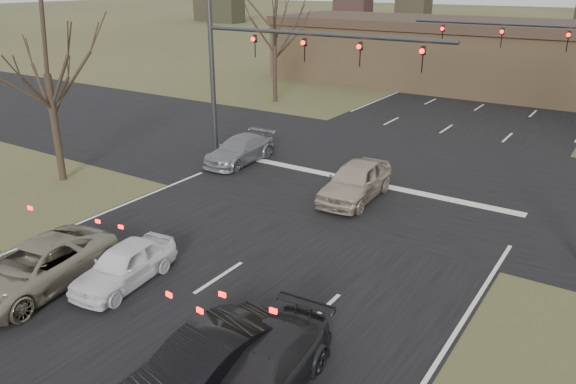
% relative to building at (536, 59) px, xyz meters
% --- Properties ---
extents(ground, '(360.00, 360.00, 0.00)m').
position_rel_building_xyz_m(ground, '(-2.00, -38.00, -2.67)').
color(ground, '#474B28').
rests_on(ground, ground).
extents(road_main, '(14.00, 300.00, 0.02)m').
position_rel_building_xyz_m(road_main, '(-2.00, 22.00, -2.66)').
color(road_main, black).
rests_on(road_main, ground).
extents(road_cross, '(200.00, 14.00, 0.02)m').
position_rel_building_xyz_m(road_cross, '(-2.00, -23.00, -2.65)').
color(road_cross, black).
rests_on(road_cross, ground).
extents(building, '(42.40, 10.40, 5.30)m').
position_rel_building_xyz_m(building, '(0.00, 0.00, 0.00)').
color(building, olive).
rests_on(building, ground).
extents(mast_arm_near, '(12.12, 0.24, 8.00)m').
position_rel_building_xyz_m(mast_arm_near, '(-7.23, -25.00, 2.41)').
color(mast_arm_near, '#383A3D').
rests_on(mast_arm_near, ground).
extents(mast_arm_far, '(11.12, 0.24, 8.00)m').
position_rel_building_xyz_m(mast_arm_far, '(4.18, -15.00, 2.35)').
color(mast_arm_far, '#383A3D').
rests_on(mast_arm_far, ground).
extents(tree_left_near, '(5.10, 5.10, 8.50)m').
position_rel_building_xyz_m(tree_left_near, '(-13.50, -32.00, 3.90)').
color(tree_left_near, black).
rests_on(tree_left_near, ground).
extents(car_silver_suv, '(2.82, 5.17, 1.37)m').
position_rel_building_xyz_m(car_silver_suv, '(-6.00, -38.32, -1.98)').
color(car_silver_suv, gray).
rests_on(car_silver_suv, ground).
extents(car_white_sedan, '(1.84, 3.71, 1.22)m').
position_rel_building_xyz_m(car_white_sedan, '(-4.11, -36.72, -2.06)').
color(car_white_sedan, white).
rests_on(car_white_sedan, ground).
extents(car_black_hatch, '(1.95, 4.46, 1.42)m').
position_rel_building_xyz_m(car_black_hatch, '(1.00, -38.96, -1.95)').
color(car_black_hatch, black).
rests_on(car_black_hatch, ground).
extents(car_charcoal_sedan, '(2.07, 4.50, 1.28)m').
position_rel_building_xyz_m(car_charcoal_sedan, '(2.00, -38.40, -2.03)').
color(car_charcoal_sedan, black).
rests_on(car_charcoal_sedan, ground).
extents(car_grey_ahead, '(1.92, 4.39, 1.25)m').
position_rel_building_xyz_m(car_grey_ahead, '(-8.39, -25.70, -2.04)').
color(car_grey_ahead, gray).
rests_on(car_grey_ahead, ground).
extents(car_silver_ahead, '(2.09, 4.63, 1.54)m').
position_rel_building_xyz_m(car_silver_ahead, '(-1.50, -26.97, -1.89)').
color(car_silver_ahead, '#BCAC98').
rests_on(car_silver_ahead, ground).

